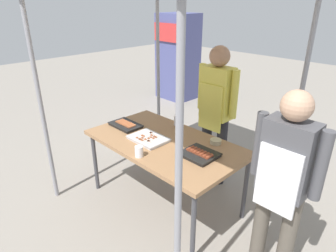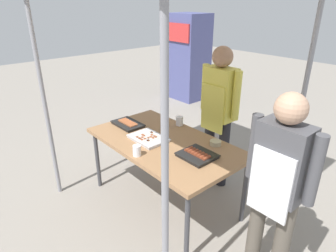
# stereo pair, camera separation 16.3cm
# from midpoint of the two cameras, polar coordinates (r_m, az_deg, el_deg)

# --- Properties ---
(ground_plane) EXTENTS (18.00, 18.00, 0.00)m
(ground_plane) POSITION_cam_midpoint_polar(r_m,az_deg,el_deg) (3.38, -2.06, -14.40)
(ground_plane) COLOR gray
(stall_table) EXTENTS (1.60, 0.90, 0.75)m
(stall_table) POSITION_cam_midpoint_polar(r_m,az_deg,el_deg) (3.00, -2.25, -3.84)
(stall_table) COLOR #9E724C
(stall_table) RESTS_ON ground
(tray_grilled_sausages) EXTENTS (0.31, 0.28, 0.05)m
(tray_grilled_sausages) POSITION_cam_midpoint_polar(r_m,az_deg,el_deg) (2.70, 4.37, -5.48)
(tray_grilled_sausages) COLOR black
(tray_grilled_sausages) RESTS_ON stall_table
(tray_meat_skewers) EXTENTS (0.38, 0.28, 0.04)m
(tray_meat_skewers) POSITION_cam_midpoint_polar(r_m,az_deg,el_deg) (2.99, -5.40, -2.50)
(tray_meat_skewers) COLOR silver
(tray_meat_skewers) RESTS_ON stall_table
(tray_pork_links) EXTENTS (0.37, 0.23, 0.05)m
(tray_pork_links) POSITION_cam_midpoint_polar(r_m,az_deg,el_deg) (3.34, -9.61, 0.21)
(tray_pork_links) COLOR black
(tray_pork_links) RESTS_ON stall_table
(condiment_bowl) EXTENTS (0.11, 0.11, 0.05)m
(condiment_bowl) POSITION_cam_midpoint_polar(r_m,az_deg,el_deg) (2.93, 7.65, -3.02)
(condiment_bowl) COLOR #BFB28C
(condiment_bowl) RESTS_ON stall_table
(drink_cup_near_edge) EXTENTS (0.08, 0.08, 0.10)m
(drink_cup_near_edge) POSITION_cam_midpoint_polar(r_m,az_deg,el_deg) (2.69, -7.38, -4.94)
(drink_cup_near_edge) COLOR white
(drink_cup_near_edge) RESTS_ON stall_table
(drink_cup_by_wok) EXTENTS (0.08, 0.08, 0.10)m
(drink_cup_by_wok) POSITION_cam_midpoint_polar(r_m,az_deg,el_deg) (3.32, 0.44, 1.02)
(drink_cup_by_wok) COLOR white
(drink_cup_by_wok) RESTS_ON stall_table
(vendor_woman) EXTENTS (0.52, 0.23, 1.63)m
(vendor_woman) POSITION_cam_midpoint_polar(r_m,az_deg,el_deg) (3.34, 7.92, 3.91)
(vendor_woman) COLOR black
(vendor_woman) RESTS_ON ground
(customer_nearby) EXTENTS (0.52, 0.23, 1.55)m
(customer_nearby) POSITION_cam_midpoint_polar(r_m,az_deg,el_deg) (2.25, 19.55, -9.17)
(customer_nearby) COLOR #595147
(customer_nearby) RESTS_ON ground
(neighbor_stall_left) EXTENTS (0.76, 0.68, 1.79)m
(neighbor_stall_left) POSITION_cam_midpoint_polar(r_m,az_deg,el_deg) (6.52, 1.19, 13.22)
(neighbor_stall_left) COLOR #4C518C
(neighbor_stall_left) RESTS_ON ground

